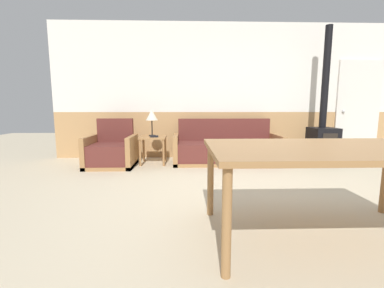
# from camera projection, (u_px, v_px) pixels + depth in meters

# --- Properties ---
(ground_plane) EXTENTS (16.00, 16.00, 0.00)m
(ground_plane) POSITION_uv_depth(u_px,v_px,m) (273.00, 202.00, 2.82)
(ground_plane) COLOR beige
(wall_back) EXTENTS (7.20, 0.06, 2.70)m
(wall_back) POSITION_uv_depth(u_px,v_px,m) (232.00, 92.00, 5.24)
(wall_back) COLOR tan
(wall_back) RESTS_ON ground_plane
(couch) EXTENTS (1.97, 0.80, 0.81)m
(couch) POSITION_uv_depth(u_px,v_px,m) (226.00, 150.00, 4.83)
(couch) COLOR #9E7042
(couch) RESTS_ON ground_plane
(armchair) EXTENTS (0.81, 0.77, 0.83)m
(armchair) POSITION_uv_depth(u_px,v_px,m) (112.00, 152.00, 4.52)
(armchair) COLOR #9E7042
(armchair) RESTS_ON ground_plane
(side_table) EXTENTS (0.47, 0.47, 0.50)m
(side_table) POSITION_uv_depth(u_px,v_px,m) (153.00, 142.00, 4.70)
(side_table) COLOR #9E7042
(side_table) RESTS_ON ground_plane
(table_lamp) EXTENTS (0.22, 0.22, 0.49)m
(table_lamp) POSITION_uv_depth(u_px,v_px,m) (152.00, 116.00, 4.71)
(table_lamp) COLOR black
(table_lamp) RESTS_ON side_table
(book_stack) EXTENTS (0.16, 0.15, 0.03)m
(book_stack) POSITION_uv_depth(u_px,v_px,m) (154.00, 136.00, 4.60)
(book_stack) COLOR black
(book_stack) RESTS_ON side_table
(dining_table) EXTENTS (1.82, 1.05, 0.73)m
(dining_table) POSITION_uv_depth(u_px,v_px,m) (328.00, 155.00, 1.96)
(dining_table) COLOR #9E7042
(dining_table) RESTS_ON ground_plane
(wood_stove) EXTENTS (0.45, 0.49, 2.50)m
(wood_stove) POSITION_uv_depth(u_px,v_px,m) (323.00, 130.00, 4.83)
(wood_stove) COLOR black
(wood_stove) RESTS_ON ground_plane
(entry_door) EXTENTS (0.91, 0.09, 1.98)m
(entry_door) POSITION_uv_depth(u_px,v_px,m) (358.00, 109.00, 5.31)
(entry_door) COLOR silver
(entry_door) RESTS_ON ground_plane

